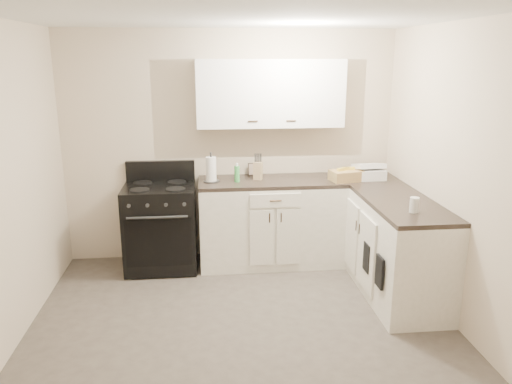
{
  "coord_description": "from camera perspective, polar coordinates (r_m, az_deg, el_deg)",
  "views": [
    {
      "loc": [
        -0.28,
        -3.63,
        2.22
      ],
      "look_at": [
        0.19,
        0.85,
        0.99
      ],
      "focal_mm": 35.0,
      "sensor_mm": 36.0,
      "label": 1
    }
  ],
  "objects": [
    {
      "name": "oven_mitt_near",
      "position": [
        4.43,
        13.94,
        -8.86
      ],
      "size": [
        0.02,
        0.16,
        0.28
      ],
      "primitive_type": "cube",
      "color": "black",
      "rests_on": "base_cabinets_right"
    },
    {
      "name": "wall_right",
      "position": [
        4.29,
        23.17,
        0.99
      ],
      "size": [
        0.0,
        3.6,
        3.6
      ],
      "primitive_type": "plane",
      "rotation": [
        1.57,
        0.0,
        -1.57
      ],
      "color": "beige",
      "rests_on": "ground"
    },
    {
      "name": "soap_bottle",
      "position": [
        5.24,
        -2.19,
        2.08
      ],
      "size": [
        0.06,
        0.06,
        0.17
      ],
      "primitive_type": "cylinder",
      "rotation": [
        0.0,
        0.0,
        -0.06
      ],
      "color": "green",
      "rests_on": "countertop_back"
    },
    {
      "name": "knife_block",
      "position": [
        5.33,
        0.23,
        2.46
      ],
      "size": [
        0.11,
        0.11,
        0.19
      ],
      "primitive_type": "cube",
      "rotation": [
        0.0,
        0.0,
        -0.41
      ],
      "color": "tan",
      "rests_on": "countertop_back"
    },
    {
      "name": "countertop_back",
      "position": [
        5.34,
        1.77,
        1.19
      ],
      "size": [
        1.55,
        0.6,
        0.04
      ],
      "primitive_type": "cube",
      "color": "black",
      "rests_on": "base_cabinets_back"
    },
    {
      "name": "base_cabinets_right",
      "position": [
        5.13,
        14.76,
        -5.4
      ],
      "size": [
        0.6,
        1.9,
        0.9
      ],
      "primitive_type": "cube",
      "color": "white",
      "rests_on": "floor"
    },
    {
      "name": "upper_cabinets",
      "position": [
        5.34,
        1.63,
        11.2
      ],
      "size": [
        1.55,
        0.3,
        0.7
      ],
      "primitive_type": "cube",
      "color": "white",
      "rests_on": "wall_back"
    },
    {
      "name": "paper_towel",
      "position": [
        5.25,
        -5.15,
        2.6
      ],
      "size": [
        0.13,
        0.13,
        0.26
      ],
      "primitive_type": "cylinder",
      "rotation": [
        0.0,
        0.0,
        -0.22
      ],
      "color": "white",
      "rests_on": "countertop_back"
    },
    {
      "name": "oven_mitt_far",
      "position": [
        4.73,
        12.54,
        -7.33
      ],
      "size": [
        0.02,
        0.15,
        0.27
      ],
      "primitive_type": "cube",
      "color": "black",
      "rests_on": "base_cabinets_right"
    },
    {
      "name": "picture_frame",
      "position": [
        5.53,
        -0.34,
        2.63
      ],
      "size": [
        0.11,
        0.04,
        0.14
      ],
      "primitive_type": "cube",
      "rotation": [
        -0.14,
        0.0,
        0.08
      ],
      "color": "black",
      "rests_on": "countertop_back"
    },
    {
      "name": "ceiling",
      "position": [
        3.65,
        -1.68,
        19.7
      ],
      "size": [
        3.6,
        3.6,
        0.0
      ],
      "primitive_type": "plane",
      "color": "white",
      "rests_on": "wall_back"
    },
    {
      "name": "wicker_basket",
      "position": [
        5.37,
        10.28,
        1.87
      ],
      "size": [
        0.37,
        0.28,
        0.11
      ],
      "primitive_type": "cube",
      "rotation": [
        0.0,
        0.0,
        0.2
      ],
      "color": "tan",
      "rests_on": "countertop_right"
    },
    {
      "name": "wall_front",
      "position": [
        2.09,
        2.46,
        -12.33
      ],
      "size": [
        3.6,
        0.0,
        3.6
      ],
      "primitive_type": "plane",
      "rotation": [
        -1.57,
        0.0,
        0.0
      ],
      "color": "beige",
      "rests_on": "ground"
    },
    {
      "name": "countertop_grill",
      "position": [
        5.51,
        12.76,
        2.06
      ],
      "size": [
        0.31,
        0.3,
        0.11
      ],
      "primitive_type": "cube",
      "rotation": [
        0.0,
        0.0,
        0.07
      ],
      "color": "white",
      "rests_on": "countertop_right"
    },
    {
      "name": "stove",
      "position": [
        5.42,
        -10.81,
        -3.94
      ],
      "size": [
        0.74,
        0.63,
        0.9
      ],
      "primitive_type": "cube",
      "color": "black",
      "rests_on": "floor"
    },
    {
      "name": "floor",
      "position": [
        4.26,
        -1.41,
        -16.08
      ],
      "size": [
        3.6,
        3.6,
        0.0
      ],
      "primitive_type": "plane",
      "color": "#473F38",
      "rests_on": "ground"
    },
    {
      "name": "glass_jar",
      "position": [
        4.42,
        17.64,
        -1.41
      ],
      "size": [
        0.1,
        0.1,
        0.13
      ],
      "primitive_type": "cylinder",
      "rotation": [
        0.0,
        0.0,
        0.39
      ],
      "color": "silver",
      "rests_on": "countertop_right"
    },
    {
      "name": "base_cabinets_back",
      "position": [
        5.47,
        1.73,
        -3.59
      ],
      "size": [
        1.55,
        0.6,
        0.9
      ],
      "primitive_type": "cube",
      "color": "white",
      "rests_on": "floor"
    },
    {
      "name": "countertop_right",
      "position": [
        4.99,
        15.12,
        -0.34
      ],
      "size": [
        0.6,
        1.9,
        0.04
      ],
      "primitive_type": "cube",
      "color": "black",
      "rests_on": "base_cabinets_right"
    },
    {
      "name": "wall_back",
      "position": [
        5.52,
        -3.01,
        5.15
      ],
      "size": [
        3.6,
        0.0,
        3.6
      ],
      "primitive_type": "plane",
      "rotation": [
        1.57,
        0.0,
        0.0
      ],
      "color": "beige",
      "rests_on": "ground"
    }
  ]
}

